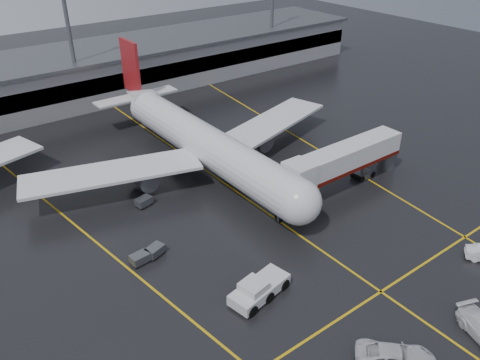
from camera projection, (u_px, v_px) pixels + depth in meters
ground at (243, 196)px, 62.03m from camera, size 220.00×220.00×0.00m
apron_line_centre at (243, 196)px, 62.03m from camera, size 0.25×90.00×0.02m
apron_line_stop at (381, 292)px, 46.79m from camera, size 60.00×0.25×0.02m
apron_line_left at (62, 214)px, 58.51m from camera, size 9.99×69.35×0.02m
apron_line_right at (294, 135)px, 78.35m from camera, size 7.57×69.64×0.02m
terminal at (92, 72)px, 93.08m from camera, size 122.00×19.00×8.60m
light_mast_mid at (68, 27)px, 81.31m from camera, size 3.00×1.20×25.45m
main_airliner at (201, 141)px, 66.66m from camera, size 48.80×45.60×14.10m
jet_bridge at (345, 160)px, 62.12m from camera, size 19.90×3.40×6.05m
pushback_tractor at (258, 290)px, 45.75m from camera, size 6.74×3.78×2.28m
belt_loader at (310, 193)px, 61.66m from camera, size 3.70×2.66×2.16m
service_van_a at (397, 358)px, 38.85m from camera, size 6.72×6.74×1.81m
baggage_cart_a at (155, 250)px, 51.35m from camera, size 2.31×1.87×1.12m
baggage_cart_b at (140, 258)px, 50.26m from camera, size 2.12×1.49×1.12m
baggage_cart_c at (144, 201)px, 59.80m from camera, size 2.25×1.74×1.12m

